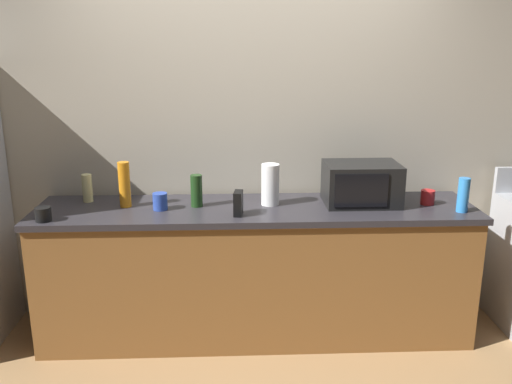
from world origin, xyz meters
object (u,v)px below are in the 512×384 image
(bottle_wine, at_px, (196,191))
(mug_blue, at_px, (160,201))
(cordless_phone, at_px, (238,203))
(microwave, at_px, (361,184))
(paper_towel_roll, at_px, (270,185))
(mug_black, at_px, (43,214))
(mug_red, at_px, (428,197))
(bottle_dish_soap, at_px, (124,185))
(bottle_vinegar, at_px, (87,188))
(bottle_spray_cleaner, at_px, (463,195))

(bottle_wine, bearing_deg, mug_blue, -164.78)
(cordless_phone, distance_m, mug_blue, 0.51)
(microwave, height_order, paper_towel_roll, same)
(microwave, relative_size, mug_black, 5.10)
(paper_towel_roll, height_order, mug_red, paper_towel_roll)
(paper_towel_roll, bearing_deg, bottle_dish_soap, -179.65)
(paper_towel_roll, xyz_separation_m, bottle_vinegar, (-1.21, 0.12, -0.04))
(bottle_wine, bearing_deg, bottle_vinegar, 169.09)
(bottle_wine, height_order, bottle_spray_cleaner, bottle_spray_cleaner)
(bottle_wine, xyz_separation_m, mug_blue, (-0.23, -0.06, -0.05))
(bottle_spray_cleaner, distance_m, mug_red, 0.24)
(bottle_vinegar, relative_size, mug_blue, 1.72)
(mug_blue, distance_m, mug_black, 0.70)
(paper_towel_roll, relative_size, mug_black, 2.87)
(bottle_wine, height_order, bottle_dish_soap, bottle_dish_soap)
(microwave, xyz_separation_m, cordless_phone, (-0.81, -0.21, -0.06))
(mug_blue, bearing_deg, bottle_dish_soap, 162.04)
(mug_blue, bearing_deg, mug_black, -163.39)
(bottle_vinegar, bearing_deg, bottle_dish_soap, -25.18)
(microwave, xyz_separation_m, bottle_wine, (-1.07, -0.02, -0.03))
(bottle_spray_cleaner, bearing_deg, mug_black, -178.39)
(bottle_wine, relative_size, mug_blue, 1.93)
(paper_towel_roll, bearing_deg, bottle_wine, -177.74)
(paper_towel_roll, distance_m, bottle_vinegar, 1.22)
(mug_black, relative_size, mug_red, 1.00)
(bottle_spray_cleaner, bearing_deg, paper_towel_roll, 170.12)
(bottle_dish_soap, relative_size, mug_red, 3.13)
(bottle_vinegar, bearing_deg, mug_black, -112.14)
(bottle_dish_soap, bearing_deg, mug_blue, -17.96)
(cordless_phone, bearing_deg, bottle_spray_cleaner, 7.60)
(mug_red, bearing_deg, cordless_phone, -171.96)
(mug_blue, bearing_deg, bottle_wine, 15.22)
(bottle_vinegar, height_order, mug_red, bottle_vinegar)
(cordless_phone, height_order, mug_black, cordless_phone)
(mug_blue, xyz_separation_m, mug_black, (-0.67, -0.20, -0.01))
(bottle_spray_cleaner, bearing_deg, bottle_dish_soap, 174.58)
(paper_towel_roll, xyz_separation_m, bottle_wine, (-0.48, -0.02, -0.03))
(microwave, relative_size, paper_towel_roll, 1.78)
(cordless_phone, bearing_deg, mug_blue, 172.47)
(bottle_vinegar, relative_size, bottle_spray_cleaner, 0.85)
(bottle_vinegar, relative_size, bottle_dish_soap, 0.63)
(microwave, height_order, bottle_dish_soap, bottle_dish_soap)
(bottle_vinegar, bearing_deg, cordless_phone, -18.54)
(bottle_vinegar, height_order, bottle_spray_cleaner, bottle_spray_cleaner)
(microwave, height_order, bottle_wine, microwave)
(bottle_wine, relative_size, mug_black, 2.22)
(microwave, distance_m, mug_black, 1.99)
(bottle_dish_soap, distance_m, mug_blue, 0.26)
(paper_towel_roll, bearing_deg, bottle_spray_cleaner, -9.88)
(bottle_spray_cleaner, relative_size, mug_blue, 2.01)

